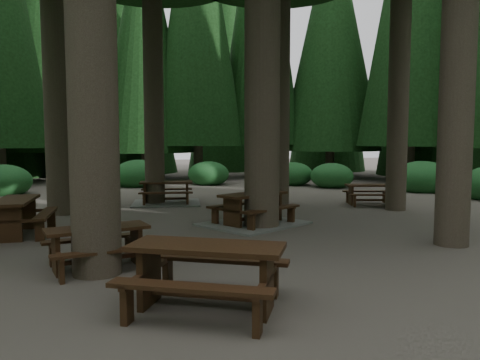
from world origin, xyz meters
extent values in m
plane|color=#564E46|center=(0.00, 0.00, 0.00)|extent=(80.00, 80.00, 0.00)
cube|color=gray|center=(0.69, 0.58, 0.03)|extent=(3.01, 2.88, 0.05)
cube|color=black|center=(0.69, 0.58, 0.76)|extent=(1.93, 1.58, 0.06)
cube|color=black|center=(0.37, 1.10, 0.46)|extent=(1.68, 1.20, 0.05)
cube|color=black|center=(1.02, 0.07, 0.46)|extent=(1.68, 1.20, 0.05)
cube|color=black|center=(0.08, 0.19, 0.37)|extent=(0.37, 0.52, 0.73)
cube|color=black|center=(0.08, 0.19, 0.43)|extent=(0.86, 1.29, 0.06)
cube|color=black|center=(1.31, 0.97, 0.37)|extent=(0.37, 0.52, 0.73)
cube|color=black|center=(1.31, 0.97, 0.43)|extent=(0.86, 1.29, 0.06)
cube|color=black|center=(0.69, 0.58, 0.18)|extent=(1.33, 0.89, 0.08)
cube|color=black|center=(-4.76, 0.50, 0.78)|extent=(0.74, 1.87, 0.06)
cube|color=black|center=(-4.14, 0.50, 0.47)|extent=(0.27, 1.87, 0.05)
cube|color=black|center=(-4.75, -0.25, 0.37)|extent=(0.57, 0.09, 0.75)
cube|color=black|center=(-4.75, -0.25, 0.44)|extent=(1.51, 0.09, 0.06)
cube|color=black|center=(-4.76, 1.24, 0.37)|extent=(0.57, 0.09, 0.75)
cube|color=black|center=(-4.76, 1.24, 0.44)|extent=(1.51, 0.09, 0.06)
cube|color=black|center=(-4.76, 0.50, 0.19)|extent=(0.09, 1.56, 0.08)
cube|color=gray|center=(-1.14, 4.93, 0.03)|extent=(2.36, 2.02, 0.05)
cube|color=black|center=(-1.14, 4.93, 0.71)|extent=(1.77, 0.84, 0.06)
cube|color=black|center=(-1.08, 5.50, 0.43)|extent=(1.72, 0.41, 0.05)
cube|color=black|center=(-1.20, 4.37, 0.43)|extent=(1.72, 0.41, 0.05)
cube|color=black|center=(-1.82, 5.00, 0.34)|extent=(0.13, 0.53, 0.68)
cube|color=black|center=(-1.82, 5.00, 0.40)|extent=(0.22, 1.38, 0.06)
cube|color=black|center=(-0.46, 4.86, 0.34)|extent=(0.13, 0.53, 0.68)
cube|color=black|center=(-0.46, 4.86, 0.40)|extent=(0.22, 1.38, 0.06)
cube|color=black|center=(-1.14, 4.93, 0.17)|extent=(1.42, 0.22, 0.08)
cube|color=black|center=(5.30, 3.19, 0.64)|extent=(1.63, 0.95, 0.05)
cube|color=black|center=(5.42, 3.69, 0.38)|extent=(1.54, 0.58, 0.04)
cube|color=black|center=(5.18, 2.69, 0.38)|extent=(1.54, 0.58, 0.04)
cube|color=black|center=(4.70, 3.34, 0.31)|extent=(0.18, 0.47, 0.61)
cube|color=black|center=(4.70, 3.34, 0.36)|extent=(0.36, 1.22, 0.05)
cube|color=black|center=(5.89, 3.04, 0.31)|extent=(0.18, 0.47, 0.61)
cube|color=black|center=(5.89, 3.04, 0.36)|extent=(0.36, 1.22, 0.05)
cube|color=black|center=(5.30, 3.19, 0.15)|extent=(1.26, 0.37, 0.07)
cube|color=black|center=(-2.81, -2.72, 0.67)|extent=(1.72, 1.04, 0.05)
cube|color=black|center=(-2.95, -2.20, 0.40)|extent=(1.61, 0.66, 0.04)
cube|color=black|center=(-2.66, -3.23, 0.40)|extent=(1.61, 0.66, 0.04)
cube|color=black|center=(-3.43, -2.89, 0.32)|extent=(0.20, 0.49, 0.64)
cube|color=black|center=(-3.43, -2.89, 0.38)|extent=(0.42, 1.27, 0.05)
cube|color=black|center=(-2.19, -2.54, 0.32)|extent=(0.20, 0.49, 0.64)
cube|color=black|center=(-2.19, -2.54, 0.38)|extent=(0.42, 1.27, 0.05)
cube|color=black|center=(-2.81, -2.72, 0.16)|extent=(1.31, 0.44, 0.07)
cube|color=black|center=(-1.36, -4.95, 0.79)|extent=(2.04, 1.49, 0.06)
cube|color=black|center=(-1.09, -4.37, 0.48)|extent=(1.83, 1.06, 0.05)
cube|color=black|center=(-1.64, -5.52, 0.48)|extent=(1.83, 1.06, 0.05)
cube|color=black|center=(-2.05, -4.62, 0.38)|extent=(0.33, 0.56, 0.76)
cube|color=black|center=(-2.05, -4.62, 0.44)|extent=(0.74, 1.42, 0.06)
cube|color=black|center=(-0.68, -5.28, 0.38)|extent=(0.33, 0.56, 0.76)
cube|color=black|center=(-0.68, -5.28, 0.44)|extent=(0.74, 1.42, 0.06)
cube|color=black|center=(-1.36, -4.95, 0.19)|extent=(1.47, 0.76, 0.08)
ellipsoid|color=#22632B|center=(9.44, 6.45, 0.40)|extent=(2.42, 2.42, 1.49)
ellipsoid|color=#22632B|center=(6.43, 8.69, 0.40)|extent=(1.90, 1.90, 1.17)
ellipsoid|color=#22632B|center=(5.14, 10.17, 0.40)|extent=(1.84, 1.84, 1.13)
ellipsoid|color=#22632B|center=(1.30, 11.25, 0.40)|extent=(1.95, 1.95, 1.20)
ellipsoid|color=#22632B|center=(-1.94, 11.21, 0.40)|extent=(2.31, 2.31, 1.42)
ellipsoid|color=#22632B|center=(-4.09, 10.56, 0.40)|extent=(1.93, 1.93, 1.19)
ellipsoid|color=#22632B|center=(-7.11, 9.06, 0.40)|extent=(2.15, 2.15, 1.32)
cone|color=black|center=(8.89, 14.45, 8.24)|extent=(5.73, 5.73, 13.48)
cone|color=black|center=(-1.44, 15.36, 7.89)|extent=(5.17, 5.17, 12.91)
cone|color=black|center=(-6.57, 16.72, 8.10)|extent=(5.82, 5.82, 13.26)
cone|color=black|center=(11.00, 19.74, 9.51)|extent=(5.26, 5.26, 19.02)
cone|color=black|center=(4.25, 21.60, 8.07)|extent=(5.34, 5.34, 16.14)
cone|color=black|center=(-2.52, 20.86, 8.43)|extent=(6.57, 6.57, 16.86)
cone|color=black|center=(-9.02, 19.44, 10.12)|extent=(6.13, 6.13, 20.24)
camera|label=1|loc=(-2.24, -10.56, 2.11)|focal=35.00mm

